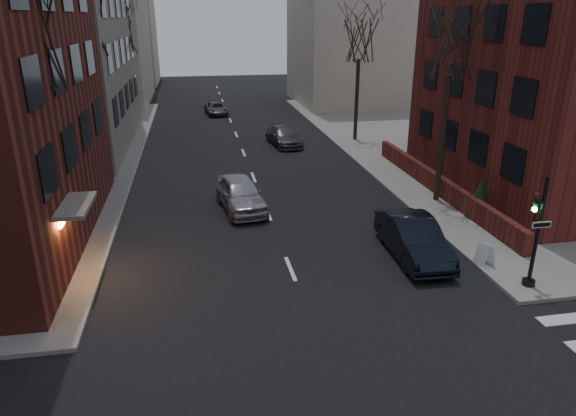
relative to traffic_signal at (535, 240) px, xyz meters
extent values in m
cube|color=maroon|center=(8.56, 10.01, 3.59)|extent=(12.00, 14.00, 11.00)
cube|color=maroon|center=(1.36, 10.01, -1.26)|extent=(0.35, 16.00, 1.00)
cube|color=#BEB4A1|center=(-22.94, 46.01, 7.09)|extent=(14.00, 16.00, 18.00)
cube|color=#BEB4A1|center=(7.06, 41.01, 6.09)|extent=(14.00, 14.00, 16.00)
cube|color=#BEB4A1|center=(-20.94, 63.01, 5.09)|extent=(10.00, 12.00, 14.00)
cylinder|color=black|center=(0.06, 0.01, 0.24)|extent=(0.14, 0.14, 4.00)
cylinder|color=black|center=(0.06, 0.01, -1.66)|extent=(0.44, 0.44, 0.20)
imported|color=black|center=(-0.19, 0.01, 1.09)|extent=(0.16, 0.20, 1.00)
sphere|color=#19FF4C|center=(-0.26, -0.04, 1.14)|extent=(0.18, 0.18, 0.18)
cube|color=white|center=(0.06, -0.11, 0.59)|extent=(0.70, 0.03, 0.22)
cylinder|color=#2D231C|center=(-16.74, 5.01, 1.57)|extent=(0.28, 0.28, 6.65)
cylinder|color=#2D231C|center=(-16.74, 17.01, 1.74)|extent=(0.28, 0.28, 7.00)
cylinder|color=#2D231C|center=(-16.74, 31.01, 1.39)|extent=(0.28, 0.28, 6.30)
cylinder|color=#2D231C|center=(0.86, 9.01, 1.39)|extent=(0.28, 0.28, 6.30)
cylinder|color=#2D231C|center=(0.86, 23.01, 1.22)|extent=(0.28, 0.28, 5.95)
cylinder|color=black|center=(-16.14, 13.01, 1.24)|extent=(0.12, 0.12, 6.00)
sphere|color=#FFA54C|center=(-16.14, 13.01, 4.34)|extent=(0.36, 0.36, 0.36)
cylinder|color=black|center=(-16.14, 33.01, 1.24)|extent=(0.12, 0.12, 6.00)
sphere|color=#FFA54C|center=(-16.14, 33.01, 4.34)|extent=(0.36, 0.36, 0.36)
imported|color=black|center=(-2.94, 3.19, -1.10)|extent=(1.86, 4.95, 1.61)
imported|color=#9E9DA3|center=(-9.18, 9.81, -1.10)|extent=(2.55, 4.98, 1.62)
imported|color=#424146|center=(-4.73, 22.75, -1.23)|extent=(2.47, 4.86, 1.35)
imported|color=#444348|center=(-9.05, 36.30, -1.34)|extent=(2.31, 4.29, 1.14)
cube|color=white|center=(-0.64, 1.76, -1.35)|extent=(0.53, 0.61, 0.82)
cone|color=black|center=(1.72, 6.35, -0.75)|extent=(1.46, 1.46, 2.02)
camera|label=1|loc=(-11.19, -14.23, 7.18)|focal=32.00mm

